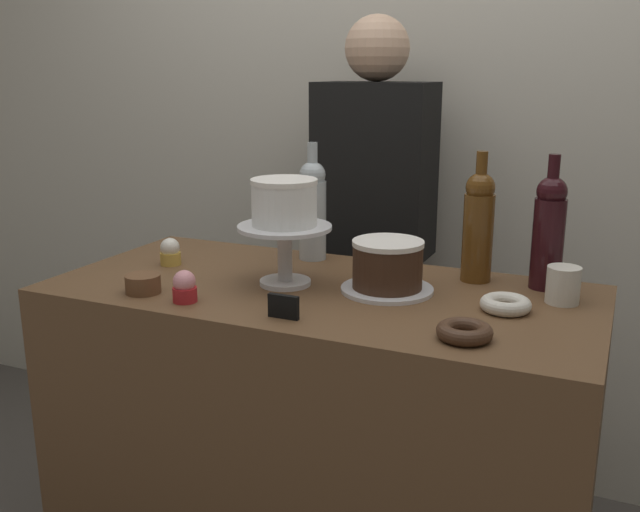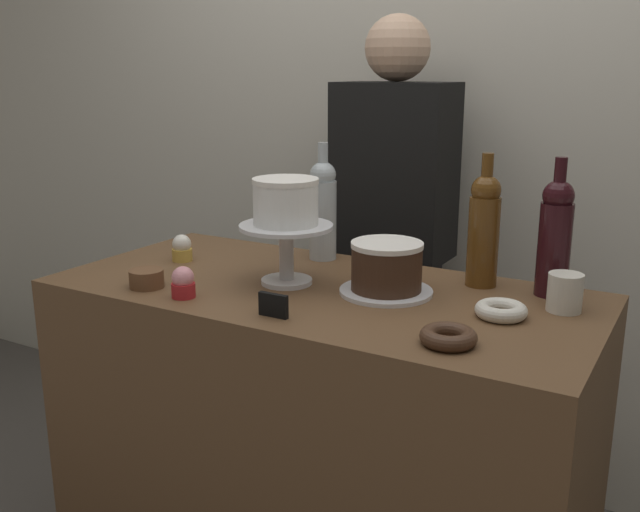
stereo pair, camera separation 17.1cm
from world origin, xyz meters
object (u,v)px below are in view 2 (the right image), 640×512
object	(u,v)px
chocolate_round_cake	(387,266)
barista_figure	(392,259)
white_layer_cake	(286,202)
coffee_cup_ceramic	(565,292)
donut_sugar	(501,310)
cookie_stack	(147,279)
cake_stand_pedestal	(286,244)
wine_bottle_amber	(484,228)
donut_chocolate	(448,337)
wine_bottle_dark_red	(555,235)
cupcake_strawberry	(183,283)
price_sign_chalkboard	(273,305)
wine_bottle_clear	(323,208)
cupcake_vanilla	(182,249)

from	to	relation	value
chocolate_round_cake	barista_figure	size ratio (longest dim) A/B	0.11
white_layer_cake	barista_figure	distance (m)	0.69
coffee_cup_ceramic	barista_figure	distance (m)	0.81
donut_sugar	cookie_stack	xyz separation A→B (m)	(-0.81, -0.21, 0.01)
cake_stand_pedestal	white_layer_cake	size ratio (longest dim) A/B	1.43
wine_bottle_amber	donut_chocolate	xyz separation A→B (m)	(0.07, -0.41, -0.13)
cake_stand_pedestal	wine_bottle_dark_red	world-z (taller)	wine_bottle_dark_red
chocolate_round_cake	cupcake_strawberry	bearing A→B (deg)	-146.66
donut_sugar	price_sign_chalkboard	xyz separation A→B (m)	(-0.43, -0.24, 0.01)
wine_bottle_dark_red	cupcake_strawberry	bearing A→B (deg)	-148.92
barista_figure	wine_bottle_amber	bearing A→B (deg)	-43.66
chocolate_round_cake	price_sign_chalkboard	distance (m)	0.31
cupcake_strawberry	cake_stand_pedestal	bearing A→B (deg)	54.87
wine_bottle_clear	donut_chocolate	size ratio (longest dim) A/B	2.91
white_layer_cake	coffee_cup_ceramic	world-z (taller)	white_layer_cake
donut_sugar	donut_chocolate	bearing A→B (deg)	-102.33
cookie_stack	wine_bottle_amber	bearing A→B (deg)	31.15
cake_stand_pedestal	chocolate_round_cake	world-z (taller)	cake_stand_pedestal
cupcake_strawberry	cookie_stack	xyz separation A→B (m)	(-0.13, 0.02, -0.01)
cupcake_vanilla	price_sign_chalkboard	size ratio (longest dim) A/B	1.06
wine_bottle_amber	wine_bottle_dark_red	xyz separation A→B (m)	(0.17, 0.00, 0.00)
price_sign_chalkboard	barista_figure	size ratio (longest dim) A/B	0.04
cookie_stack	barista_figure	bearing A→B (deg)	70.71
cake_stand_pedestal	barista_figure	bearing A→B (deg)	89.32
donut_chocolate	cupcake_strawberry	bearing A→B (deg)	-177.59
chocolate_round_cake	cookie_stack	xyz separation A→B (m)	(-0.53, -0.25, -0.05)
cookie_stack	white_layer_cake	bearing A→B (deg)	35.12
wine_bottle_clear	cupcake_vanilla	distance (m)	0.41
chocolate_round_cake	cupcake_strawberry	distance (m)	0.48
white_layer_cake	price_sign_chalkboard	distance (m)	0.31
donut_sugar	wine_bottle_amber	bearing A→B (deg)	117.82
donut_chocolate	wine_bottle_dark_red	bearing A→B (deg)	76.46
wine_bottle_dark_red	price_sign_chalkboard	world-z (taller)	wine_bottle_dark_red
white_layer_cake	donut_sugar	distance (m)	0.57
cookie_stack	donut_chocolate	bearing A→B (deg)	0.79
donut_sugar	chocolate_round_cake	bearing A→B (deg)	173.76
donut_chocolate	wine_bottle_clear	bearing A→B (deg)	140.27
wine_bottle_amber	cookie_stack	size ratio (longest dim) A/B	3.87
donut_chocolate	donut_sugar	distance (m)	0.21
wine_bottle_dark_red	cupcake_vanilla	size ratio (longest dim) A/B	4.38
wine_bottle_dark_red	cupcake_vanilla	bearing A→B (deg)	-168.54
donut_chocolate	price_sign_chalkboard	bearing A→B (deg)	-174.70
donut_chocolate	price_sign_chalkboard	distance (m)	0.38
wine_bottle_amber	barista_figure	world-z (taller)	barista_figure
wine_bottle_dark_red	cake_stand_pedestal	bearing A→B (deg)	-158.46
cake_stand_pedestal	wine_bottle_dark_red	size ratio (longest dim) A/B	0.71
wine_bottle_dark_red	donut_sugar	world-z (taller)	wine_bottle_dark_red
price_sign_chalkboard	barista_figure	xyz separation A→B (m)	(-0.10, 0.85, -0.11)
chocolate_round_cake	donut_chocolate	size ratio (longest dim) A/B	1.52
cookie_stack	price_sign_chalkboard	xyz separation A→B (m)	(0.39, -0.02, 0.00)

